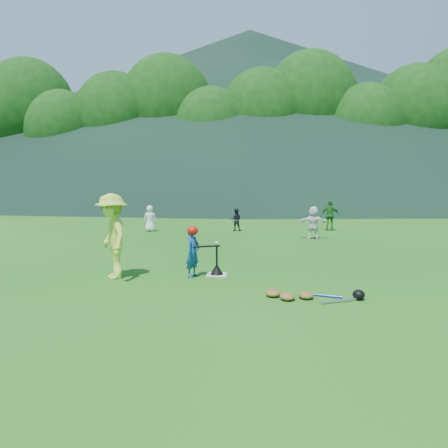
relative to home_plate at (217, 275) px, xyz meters
name	(u,v)px	position (x,y,z in m)	size (l,w,h in m)	color
ground	(217,275)	(0.00, 0.00, -0.01)	(120.00, 120.00, 0.00)	#175413
home_plate	(217,275)	(0.00, 0.00, 0.00)	(0.45, 0.45, 0.02)	silver
baseball	(217,243)	(0.00, 0.00, 0.73)	(0.08, 0.08, 0.08)	white
batter_child	(193,252)	(-0.51, -0.23, 0.55)	(0.41, 0.27, 1.13)	navy
adult_coach	(112,236)	(-2.26, -0.45, 0.93)	(1.21, 0.70, 1.87)	#BEDF41
fielder_a	(150,219)	(-3.37, 7.70, 0.53)	(0.52, 0.34, 1.07)	white
fielder_b	(236,220)	(0.12, 8.16, 0.45)	(0.45, 0.35, 0.93)	black
fielder_c	(330,215)	(4.01, 8.48, 0.63)	(0.75, 0.31, 1.28)	#227122
fielder_d	(313,223)	(2.98, 5.99, 0.58)	(1.10, 0.35, 1.18)	white
batting_tee	(217,269)	(0.00, 0.00, 0.12)	(0.30, 0.30, 0.68)	black
batter_gear	(194,232)	(-0.49, -0.24, 1.01)	(0.73, 0.26, 0.49)	red
equipment_pile	(306,295)	(1.80, -1.82, 0.06)	(1.80, 0.65, 0.19)	olive
outfield_fence	(243,194)	(0.00, 28.00, 0.69)	(70.07, 0.08, 1.33)	gray
tree_line	(247,115)	(0.20, 33.83, 8.20)	(70.04, 11.40, 14.82)	#382314
distant_hills	(212,114)	(-7.63, 81.81, 14.97)	(155.00, 140.00, 32.00)	black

